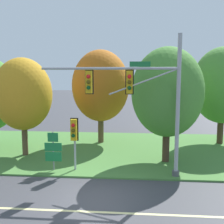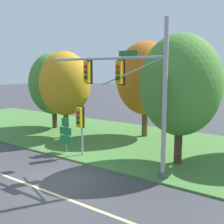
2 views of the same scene
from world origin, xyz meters
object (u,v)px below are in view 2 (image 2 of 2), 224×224
object	(u,v)px
traffic_signal_mast	(129,85)
tree_left_of_mast	(65,84)
tree_behind_signpost	(145,78)
pedestrian_signal_near_kerb	(80,120)
tree_nearest_road	(54,84)
tree_mid_verge	(180,85)
route_sign_post	(66,133)

from	to	relation	value
traffic_signal_mast	tree_left_of_mast	world-z (taller)	traffic_signal_mast
traffic_signal_mast	tree_behind_signpost	xyz separation A→B (m)	(-3.08, 7.20, 0.09)
pedestrian_signal_near_kerb	tree_nearest_road	xyz separation A→B (m)	(-7.59, 4.86, 1.78)
tree_left_of_mast	tree_behind_signpost	distance (m)	6.24
tree_mid_verge	tree_behind_signpost	bearing A→B (deg)	135.84
tree_nearest_road	pedestrian_signal_near_kerb	bearing A→B (deg)	-32.65
tree_nearest_road	tree_mid_verge	distance (m)	13.33
traffic_signal_mast	tree_nearest_road	bearing A→B (deg)	155.27
tree_nearest_road	tree_behind_signpost	distance (m)	8.53
tree_left_of_mast	tree_mid_verge	world-z (taller)	tree_mid_verge
pedestrian_signal_near_kerb	tree_nearest_road	bearing A→B (deg)	147.35
traffic_signal_mast	tree_nearest_road	world-z (taller)	traffic_signal_mast
traffic_signal_mast	route_sign_post	distance (m)	5.98
tree_mid_verge	tree_left_of_mast	bearing A→B (deg)	176.05
tree_left_of_mast	pedestrian_signal_near_kerb	bearing A→B (deg)	-34.79
traffic_signal_mast	pedestrian_signal_near_kerb	bearing A→B (deg)	174.42
tree_nearest_road	tree_behind_signpost	xyz separation A→B (m)	(8.28, 1.97, 0.59)
pedestrian_signal_near_kerb	tree_left_of_mast	bearing A→B (deg)	145.21
tree_left_of_mast	tree_behind_signpost	xyz separation A→B (m)	(4.80, 3.98, 0.40)
pedestrian_signal_near_kerb	traffic_signal_mast	bearing A→B (deg)	-5.58
pedestrian_signal_near_kerb	tree_nearest_road	world-z (taller)	tree_nearest_road
traffic_signal_mast	pedestrian_signal_near_kerb	size ratio (longest dim) A/B	2.49
traffic_signal_mast	tree_left_of_mast	bearing A→B (deg)	157.75
traffic_signal_mast	pedestrian_signal_near_kerb	world-z (taller)	traffic_signal_mast
tree_nearest_road	tree_left_of_mast	xyz separation A→B (m)	(3.48, -2.01, 0.19)
pedestrian_signal_near_kerb	route_sign_post	world-z (taller)	pedestrian_signal_near_kerb
tree_nearest_road	traffic_signal_mast	bearing A→B (deg)	-24.73
tree_behind_signpost	tree_mid_verge	size ratio (longest dim) A/B	1.03
traffic_signal_mast	tree_behind_signpost	world-z (taller)	traffic_signal_mast
pedestrian_signal_near_kerb	route_sign_post	bearing A→B (deg)	-177.99
tree_nearest_road	tree_behind_signpost	bearing A→B (deg)	13.36
tree_behind_signpost	tree_left_of_mast	bearing A→B (deg)	-140.35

